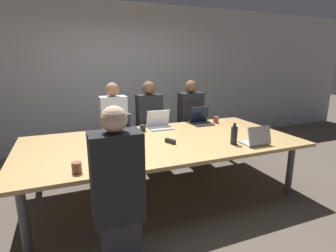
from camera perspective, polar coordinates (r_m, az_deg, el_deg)
The scene contains 17 objects.
ground_plane at distance 3.60m, azimuth -1.30°, elevation -14.33°, with size 24.00×24.00×0.00m, color brown.
curtain_wall at distance 5.35m, azimuth -10.10°, elevation 10.46°, with size 12.00×0.06×2.80m.
conference_table at distance 3.33m, azimuth -1.37°, elevation -3.87°, with size 3.40×1.65×0.73m.
laptop_far_right at distance 4.18m, azimuth 7.12°, elevation 1.49°, with size 0.32×0.27×0.27m.
person_far_right at distance 4.58m, azimuth 4.88°, elevation 0.91°, with size 0.40×0.24×1.39m.
cup_far_right at distance 4.30m, azimuth 10.42°, elevation 1.36°, with size 0.08×0.08×0.10m.
laptop_far_midleft at distance 3.80m, azimuth -10.31°, elevation -0.03°, with size 0.31×0.25×0.24m.
person_far_midleft at distance 4.20m, azimuth -11.61°, elevation -0.54°, with size 0.40×0.24×1.39m.
laptop_far_center at distance 3.90m, azimuth -1.91°, elevation 0.64°, with size 0.35×0.26×0.26m.
person_far_center at distance 4.33m, azimuth -4.05°, elevation 0.21°, with size 0.40×0.24×1.40m.
cup_far_center at distance 3.74m, azimuth -5.52°, elevation -0.45°, with size 0.08×0.08×0.09m.
laptop_near_left at distance 2.48m, azimuth -12.63°, elevation -7.83°, with size 0.36×0.22×0.22m.
person_near_left at distance 2.20m, azimuth -10.88°, elevation -14.33°, with size 0.40×0.24×1.39m.
cup_near_left at distance 2.49m, azimuth -19.24°, elevation -8.55°, with size 0.09×0.09×0.10m.
laptop_near_right at distance 3.29m, azimuth 18.74°, elevation -2.75°, with size 0.31×0.23×0.23m.
bottle_near_right at distance 3.23m, azimuth 14.19°, elevation -1.95°, with size 0.08×0.08×0.26m.
stapler at distance 3.19m, azimuth 0.51°, elevation -3.32°, with size 0.10×0.15×0.05m.
Camera 1 is at (-1.11, -2.97, 1.70)m, focal length 28.00 mm.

